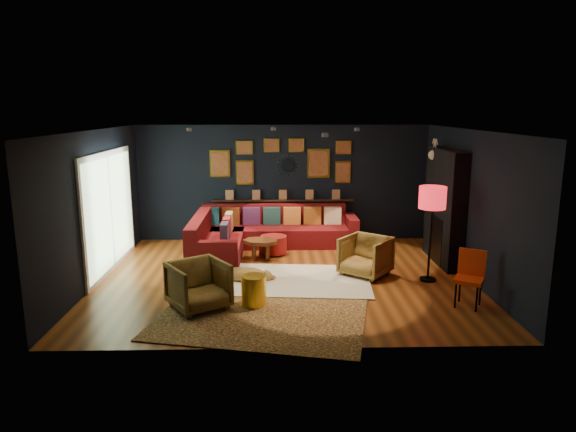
{
  "coord_description": "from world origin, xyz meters",
  "views": [
    {
      "loc": [
        -0.16,
        -8.72,
        2.97
      ],
      "look_at": [
        0.06,
        0.3,
        1.06
      ],
      "focal_mm": 32.0,
      "sensor_mm": 36.0,
      "label": 1
    }
  ],
  "objects_px": {
    "armchair_right": "(366,254)",
    "floor_lamp": "(432,202)",
    "gold_stool": "(254,291)",
    "orange_chair": "(470,273)",
    "armchair_left": "(199,283)",
    "sectional": "(254,236)",
    "dog": "(244,272)",
    "coffee_table": "(261,243)",
    "pouf": "(274,244)"
  },
  "relations": [
    {
      "from": "orange_chair",
      "to": "dog",
      "type": "distance_m",
      "value": 3.7
    },
    {
      "from": "pouf",
      "to": "gold_stool",
      "type": "bearing_deg",
      "value": -95.86
    },
    {
      "from": "gold_stool",
      "to": "coffee_table",
      "type": "bearing_deg",
      "value": 89.16
    },
    {
      "from": "floor_lamp",
      "to": "dog",
      "type": "height_order",
      "value": "floor_lamp"
    },
    {
      "from": "coffee_table",
      "to": "armchair_left",
      "type": "relative_size",
      "value": 1.01
    },
    {
      "from": "floor_lamp",
      "to": "dog",
      "type": "bearing_deg",
      "value": 179.76
    },
    {
      "from": "sectional",
      "to": "pouf",
      "type": "xyz_separation_m",
      "value": [
        0.4,
        -0.31,
        -0.11
      ]
    },
    {
      "from": "gold_stool",
      "to": "orange_chair",
      "type": "height_order",
      "value": "orange_chair"
    },
    {
      "from": "sectional",
      "to": "coffee_table",
      "type": "relative_size",
      "value": 4.22
    },
    {
      "from": "pouf",
      "to": "gold_stool",
      "type": "xyz_separation_m",
      "value": [
        -0.29,
        -2.82,
        0.03
      ]
    },
    {
      "from": "coffee_table",
      "to": "pouf",
      "type": "bearing_deg",
      "value": 52.17
    },
    {
      "from": "coffee_table",
      "to": "armchair_right",
      "type": "height_order",
      "value": "armchair_right"
    },
    {
      "from": "coffee_table",
      "to": "pouf",
      "type": "relative_size",
      "value": 1.49
    },
    {
      "from": "sectional",
      "to": "armchair_right",
      "type": "relative_size",
      "value": 4.3
    },
    {
      "from": "armchair_left",
      "to": "gold_stool",
      "type": "relative_size",
      "value": 1.68
    },
    {
      "from": "orange_chair",
      "to": "coffee_table",
      "type": "bearing_deg",
      "value": 172.77
    },
    {
      "from": "sectional",
      "to": "dog",
      "type": "bearing_deg",
      "value": -92.9
    },
    {
      "from": "pouf",
      "to": "floor_lamp",
      "type": "distance_m",
      "value": 3.42
    },
    {
      "from": "pouf",
      "to": "dog",
      "type": "bearing_deg",
      "value": -106.54
    },
    {
      "from": "floor_lamp",
      "to": "sectional",
      "type": "bearing_deg",
      "value": 147.01
    },
    {
      "from": "floor_lamp",
      "to": "armchair_left",
      "type": "bearing_deg",
      "value": -162.66
    },
    {
      "from": "orange_chair",
      "to": "dog",
      "type": "height_order",
      "value": "orange_chair"
    },
    {
      "from": "coffee_table",
      "to": "floor_lamp",
      "type": "bearing_deg",
      "value": -25.1
    },
    {
      "from": "sectional",
      "to": "orange_chair",
      "type": "height_order",
      "value": "orange_chair"
    },
    {
      "from": "floor_lamp",
      "to": "armchair_right",
      "type": "bearing_deg",
      "value": 164.29
    },
    {
      "from": "coffee_table",
      "to": "gold_stool",
      "type": "xyz_separation_m",
      "value": [
        -0.04,
        -2.49,
        -0.08
      ]
    },
    {
      "from": "armchair_right",
      "to": "floor_lamp",
      "type": "bearing_deg",
      "value": 22.69
    },
    {
      "from": "armchair_left",
      "to": "coffee_table",
      "type": "bearing_deg",
      "value": 37.68
    },
    {
      "from": "coffee_table",
      "to": "armchair_right",
      "type": "xyz_separation_m",
      "value": [
        1.91,
        -1.09,
        0.08
      ]
    },
    {
      "from": "dog",
      "to": "armchair_right",
      "type": "bearing_deg",
      "value": 13.29
    },
    {
      "from": "coffee_table",
      "to": "sectional",
      "type": "bearing_deg",
      "value": 103.38
    },
    {
      "from": "pouf",
      "to": "floor_lamp",
      "type": "bearing_deg",
      "value": -32.29
    },
    {
      "from": "pouf",
      "to": "floor_lamp",
      "type": "height_order",
      "value": "floor_lamp"
    },
    {
      "from": "sectional",
      "to": "dog",
      "type": "xyz_separation_m",
      "value": [
        -0.1,
        -2.01,
        -0.14
      ]
    },
    {
      "from": "armchair_left",
      "to": "orange_chair",
      "type": "relative_size",
      "value": 0.93
    },
    {
      "from": "gold_stool",
      "to": "dog",
      "type": "bearing_deg",
      "value": 100.96
    },
    {
      "from": "gold_stool",
      "to": "floor_lamp",
      "type": "distance_m",
      "value": 3.4
    },
    {
      "from": "armchair_left",
      "to": "gold_stool",
      "type": "bearing_deg",
      "value": -27.69
    },
    {
      "from": "dog",
      "to": "armchair_left",
      "type": "bearing_deg",
      "value": -110.77
    },
    {
      "from": "sectional",
      "to": "armchair_right",
      "type": "bearing_deg",
      "value": -39.96
    },
    {
      "from": "coffee_table",
      "to": "floor_lamp",
      "type": "height_order",
      "value": "floor_lamp"
    },
    {
      "from": "gold_stool",
      "to": "dog",
      "type": "xyz_separation_m",
      "value": [
        -0.22,
        1.12,
        -0.06
      ]
    },
    {
      "from": "coffee_table",
      "to": "pouf",
      "type": "distance_m",
      "value": 0.43
    },
    {
      "from": "armchair_right",
      "to": "floor_lamp",
      "type": "height_order",
      "value": "floor_lamp"
    },
    {
      "from": "coffee_table",
      "to": "pouf",
      "type": "height_order",
      "value": "coffee_table"
    },
    {
      "from": "coffee_table",
      "to": "floor_lamp",
      "type": "distance_m",
      "value": 3.45
    },
    {
      "from": "coffee_table",
      "to": "armchair_left",
      "type": "xyz_separation_m",
      "value": [
        -0.86,
        -2.58,
        0.08
      ]
    },
    {
      "from": "sectional",
      "to": "dog",
      "type": "distance_m",
      "value": 2.02
    },
    {
      "from": "armchair_right",
      "to": "floor_lamp",
      "type": "distance_m",
      "value": 1.49
    },
    {
      "from": "gold_stool",
      "to": "orange_chair",
      "type": "relative_size",
      "value": 0.55
    }
  ]
}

